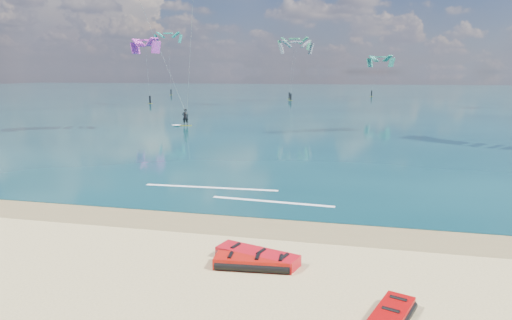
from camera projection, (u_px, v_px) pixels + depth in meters
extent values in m
plane|color=tan|center=(283.00, 121.00, 53.67)|extent=(320.00, 320.00, 0.00)
cube|color=brown|center=(133.00, 217.00, 18.24)|extent=(320.00, 2.40, 0.01)
cube|color=#092A33|center=(325.00, 95.00, 114.94)|extent=(320.00, 200.00, 0.04)
cube|color=#CBCA17|center=(186.00, 125.00, 48.97)|extent=(1.42, 0.82, 0.06)
imported|color=black|center=(185.00, 117.00, 48.80)|extent=(0.78, 0.69, 1.79)
cylinder|color=black|center=(187.00, 115.00, 48.40)|extent=(0.53, 0.21, 0.04)
cube|color=white|center=(211.00, 187.00, 22.77)|extent=(6.81, 0.49, 0.01)
cube|color=white|center=(272.00, 202.00, 20.30)|extent=(5.59, 0.64, 0.01)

